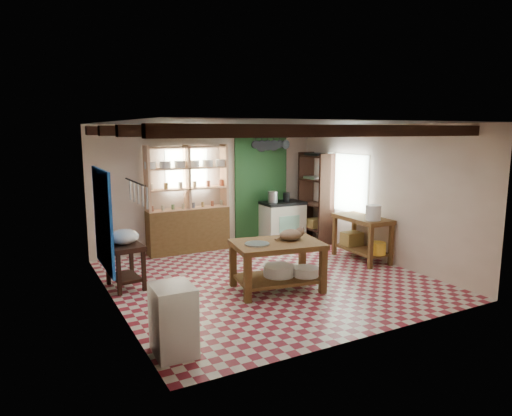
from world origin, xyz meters
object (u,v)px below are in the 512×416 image
work_table (277,266)px  white_cabinet (173,320)px  stove (282,222)px  prep_table (125,266)px  right_counter (362,238)px  cat (291,235)px

work_table → white_cabinet: size_ratio=1.71×
stove → prep_table: (-3.82, -1.45, -0.10)m
work_table → stove: 3.20m
prep_table → white_cabinet: white_cabinet is taller
right_counter → stove: bearing=107.0°
white_cabinet → cat: (2.35, 1.26, 0.46)m
work_table → cat: bearing=11.3°
stove → white_cabinet: bearing=-133.0°
work_table → stove: (1.74, 2.68, 0.07)m
stove → cat: (-1.49, -2.67, 0.40)m
prep_table → cat: 2.68m
stove → prep_table: size_ratio=1.30×
work_table → right_counter: (2.30, 0.66, 0.04)m
work_table → white_cabinet: (-2.10, -1.25, 0.01)m
work_table → prep_table: work_table is taller
white_cabinet → work_table: bearing=33.1°
cat → prep_table: bearing=151.8°
right_counter → cat: size_ratio=3.12×
stove → prep_table: 4.09m
white_cabinet → cat: bearing=30.5°
work_table → cat: 0.54m
white_cabinet → prep_table: bearing=91.9°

